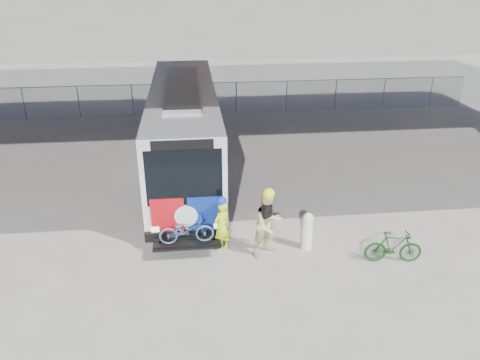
{
  "coord_description": "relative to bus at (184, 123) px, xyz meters",
  "views": [
    {
      "loc": [
        -1.74,
        -14.8,
        7.95
      ],
      "look_at": [
        -0.22,
        -1.05,
        1.6
      ],
      "focal_mm": 35.0,
      "sensor_mm": 36.0,
      "label": 1
    }
  ],
  "objects": [
    {
      "name": "chainlink_fence",
      "position": [
        2.0,
        8.29,
        -0.69
      ],
      "size": [
        30.0,
        0.06,
        30.0
      ],
      "color": "gray",
      "rests_on": "ground"
    },
    {
      "name": "overpass",
      "position": [
        2.0,
        0.29,
        4.44
      ],
      "size": [
        40.0,
        16.0,
        7.95
      ],
      "color": "#605E59",
      "rests_on": "ground"
    },
    {
      "name": "bollard",
      "position": [
        3.65,
        -6.53,
        -1.46
      ],
      "size": [
        0.32,
        0.32,
        1.22
      ],
      "color": "silver",
      "rests_on": "ground"
    },
    {
      "name": "bus",
      "position": [
        0.0,
        0.0,
        0.0
      ],
      "size": [
        2.67,
        12.9,
        3.69
      ],
      "color": "silver",
      "rests_on": "ground"
    },
    {
      "name": "cyclist_hivis",
      "position": [
        1.06,
        -6.33,
        -1.24
      ],
      "size": [
        0.71,
        0.69,
        1.81
      ],
      "rotation": [
        0.0,
        0.0,
        3.86
      ],
      "color": "#D4F319",
      "rests_on": "ground"
    },
    {
      "name": "cyclist_tan",
      "position": [
        2.4,
        -6.7,
        -1.08
      ],
      "size": [
        1.23,
        1.16,
        2.19
      ],
      "rotation": [
        0.0,
        0.0,
        0.56
      ],
      "color": "#D5BF88",
      "rests_on": "ground"
    },
    {
      "name": "ground",
      "position": [
        2.0,
        -3.71,
        -2.11
      ],
      "size": [
        160.0,
        160.0,
        0.0
      ],
      "primitive_type": "plane",
      "color": "#9E9991",
      "rests_on": "ground"
    },
    {
      "name": "bike_parked",
      "position": [
        5.97,
        -7.53,
        -1.61
      ],
      "size": [
        1.72,
        0.68,
        1.01
      ],
      "primitive_type": "imported",
      "rotation": [
        0.0,
        0.0,
        1.45
      ],
      "color": "#154316",
      "rests_on": "ground"
    }
  ]
}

